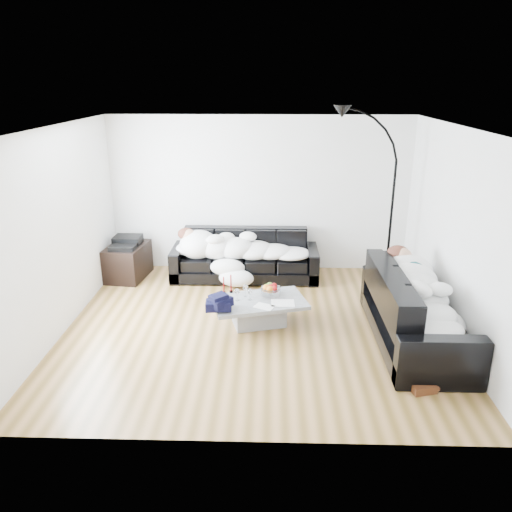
{
  "coord_description": "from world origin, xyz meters",
  "views": [
    {
      "loc": [
        0.19,
        -5.97,
        3.13
      ],
      "look_at": [
        0.0,
        0.3,
        0.9
      ],
      "focal_mm": 35.0,
      "sensor_mm": 36.0,
      "label": 1
    }
  ],
  "objects_px": {
    "wine_glass_a": "(245,290)",
    "candle_right": "(231,284)",
    "wine_glass_b": "(237,295)",
    "wine_glass_c": "(250,294)",
    "stereo": "(126,242)",
    "floor_lamp": "(392,211)",
    "sofa_right": "(416,308)",
    "fruit_bowl": "(271,289)",
    "shoes": "(430,386)",
    "sofa_back": "(245,255)",
    "candle_left": "(224,285)",
    "av_cabinet": "(128,261)",
    "sleeper_back": "(245,243)",
    "sleeper_right": "(418,293)",
    "coffee_table": "(259,312)"
  },
  "relations": [
    {
      "from": "sofa_back",
      "to": "floor_lamp",
      "type": "xyz_separation_m",
      "value": [
        2.27,
        -0.26,
        0.83
      ]
    },
    {
      "from": "fruit_bowl",
      "to": "wine_glass_a",
      "type": "distance_m",
      "value": 0.35
    },
    {
      "from": "fruit_bowl",
      "to": "wine_glass_b",
      "type": "distance_m",
      "value": 0.49
    },
    {
      "from": "sleeper_back",
      "to": "wine_glass_b",
      "type": "distance_m",
      "value": 1.65
    },
    {
      "from": "wine_glass_b",
      "to": "candle_right",
      "type": "height_order",
      "value": "candle_right"
    },
    {
      "from": "coffee_table",
      "to": "wine_glass_b",
      "type": "xyz_separation_m",
      "value": [
        -0.29,
        -0.01,
        0.26
      ]
    },
    {
      "from": "wine_glass_c",
      "to": "stereo",
      "type": "bearing_deg",
      "value": 142.3
    },
    {
      "from": "sofa_back",
      "to": "sofa_right",
      "type": "xyz_separation_m",
      "value": [
        2.24,
        -2.07,
        0.06
      ]
    },
    {
      "from": "sleeper_right",
      "to": "wine_glass_b",
      "type": "bearing_deg",
      "value": 80.49
    },
    {
      "from": "sofa_right",
      "to": "sleeper_back",
      "type": "height_order",
      "value": "sofa_right"
    },
    {
      "from": "coffee_table",
      "to": "sleeper_back",
      "type": "bearing_deg",
      "value": 99.57
    },
    {
      "from": "fruit_bowl",
      "to": "wine_glass_c",
      "type": "height_order",
      "value": "fruit_bowl"
    },
    {
      "from": "fruit_bowl",
      "to": "wine_glass_c",
      "type": "relative_size",
      "value": 1.76
    },
    {
      "from": "coffee_table",
      "to": "wine_glass_a",
      "type": "bearing_deg",
      "value": 146.19
    },
    {
      "from": "coffee_table",
      "to": "wine_glass_a",
      "type": "height_order",
      "value": "wine_glass_a"
    },
    {
      "from": "sleeper_back",
      "to": "candle_left",
      "type": "height_order",
      "value": "sleeper_back"
    },
    {
      "from": "sleeper_back",
      "to": "wine_glass_c",
      "type": "distance_m",
      "value": 1.64
    },
    {
      "from": "fruit_bowl",
      "to": "shoes",
      "type": "bearing_deg",
      "value": -43.76
    },
    {
      "from": "candle_right",
      "to": "av_cabinet",
      "type": "bearing_deg",
      "value": 142.77
    },
    {
      "from": "sofa_right",
      "to": "candle_right",
      "type": "bearing_deg",
      "value": 74.96
    },
    {
      "from": "sofa_right",
      "to": "av_cabinet",
      "type": "height_order",
      "value": "sofa_right"
    },
    {
      "from": "sleeper_right",
      "to": "shoes",
      "type": "distance_m",
      "value": 1.23
    },
    {
      "from": "candle_left",
      "to": "shoes",
      "type": "relative_size",
      "value": 0.54
    },
    {
      "from": "candle_left",
      "to": "av_cabinet",
      "type": "relative_size",
      "value": 0.29
    },
    {
      "from": "wine_glass_a",
      "to": "candle_right",
      "type": "distance_m",
      "value": 0.24
    },
    {
      "from": "coffee_table",
      "to": "stereo",
      "type": "relative_size",
      "value": 2.77
    },
    {
      "from": "sofa_back",
      "to": "wine_glass_a",
      "type": "relative_size",
      "value": 14.44
    },
    {
      "from": "candle_right",
      "to": "floor_lamp",
      "type": "height_order",
      "value": "floor_lamp"
    },
    {
      "from": "sleeper_right",
      "to": "av_cabinet",
      "type": "bearing_deg",
      "value": 64.21
    },
    {
      "from": "wine_glass_c",
      "to": "candle_right",
      "type": "height_order",
      "value": "candle_right"
    },
    {
      "from": "sofa_right",
      "to": "shoes",
      "type": "height_order",
      "value": "sofa_right"
    },
    {
      "from": "wine_glass_c",
      "to": "candle_right",
      "type": "bearing_deg",
      "value": 139.27
    },
    {
      "from": "wine_glass_c",
      "to": "av_cabinet",
      "type": "xyz_separation_m",
      "value": [
        -2.09,
        1.62,
        -0.15
      ]
    },
    {
      "from": "wine_glass_a",
      "to": "candle_right",
      "type": "xyz_separation_m",
      "value": [
        -0.2,
        0.12,
        0.05
      ]
    },
    {
      "from": "coffee_table",
      "to": "fruit_bowl",
      "type": "height_order",
      "value": "fruit_bowl"
    },
    {
      "from": "sleeper_right",
      "to": "floor_lamp",
      "type": "height_order",
      "value": "floor_lamp"
    },
    {
      "from": "sofa_back",
      "to": "candle_right",
      "type": "bearing_deg",
      "value": -94.63
    },
    {
      "from": "candle_right",
      "to": "shoes",
      "type": "relative_size",
      "value": 0.59
    },
    {
      "from": "av_cabinet",
      "to": "stereo",
      "type": "height_order",
      "value": "stereo"
    },
    {
      "from": "shoes",
      "to": "stereo",
      "type": "height_order",
      "value": "stereo"
    },
    {
      "from": "wine_glass_a",
      "to": "av_cabinet",
      "type": "xyz_separation_m",
      "value": [
        -2.03,
        1.5,
        -0.16
      ]
    },
    {
      "from": "sleeper_right",
      "to": "av_cabinet",
      "type": "distance_m",
      "value": 4.66
    },
    {
      "from": "sleeper_right",
      "to": "wine_glass_b",
      "type": "xyz_separation_m",
      "value": [
        -2.25,
        0.38,
        -0.22
      ]
    },
    {
      "from": "fruit_bowl",
      "to": "wine_glass_c",
      "type": "distance_m",
      "value": 0.33
    },
    {
      "from": "sofa_right",
      "to": "fruit_bowl",
      "type": "bearing_deg",
      "value": 72.54
    },
    {
      "from": "sleeper_back",
      "to": "sleeper_right",
      "type": "bearing_deg",
      "value": -42.04
    },
    {
      "from": "sleeper_right",
      "to": "wine_glass_a",
      "type": "bearing_deg",
      "value": 76.52
    },
    {
      "from": "sofa_back",
      "to": "sleeper_right",
      "type": "height_order",
      "value": "sleeper_right"
    },
    {
      "from": "wine_glass_a",
      "to": "av_cabinet",
      "type": "height_order",
      "value": "av_cabinet"
    },
    {
      "from": "wine_glass_a",
      "to": "shoes",
      "type": "distance_m",
      "value": 2.62
    }
  ]
}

